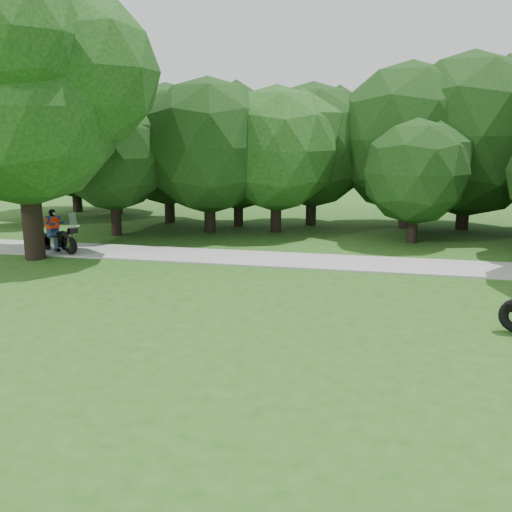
# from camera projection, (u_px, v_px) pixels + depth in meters

# --- Properties ---
(ground) EXTENTS (100.00, 100.00, 0.00)m
(ground) POSITION_uv_depth(u_px,v_px,m) (322.00, 355.00, 11.22)
(ground) COLOR #234C15
(ground) RESTS_ON ground
(walkway) EXTENTS (60.00, 2.20, 0.06)m
(walkway) POSITION_uv_depth(u_px,v_px,m) (346.00, 263.00, 18.85)
(walkway) COLOR gray
(walkway) RESTS_ON ground
(tree_line) EXTENTS (40.56, 12.12, 7.64)m
(tree_line) POSITION_uv_depth(u_px,v_px,m) (398.00, 146.00, 24.07)
(tree_line) COLOR black
(tree_line) RESTS_ON ground
(big_tree_west) EXTENTS (8.64, 6.56, 9.96)m
(big_tree_west) POSITION_uv_depth(u_px,v_px,m) (26.00, 85.00, 18.68)
(big_tree_west) COLOR black
(big_tree_west) RESTS_ON ground
(touring_motorcycle) EXTENTS (1.92, 1.16, 1.53)m
(touring_motorcycle) POSITION_uv_depth(u_px,v_px,m) (56.00, 236.00, 20.30)
(touring_motorcycle) COLOR black
(touring_motorcycle) RESTS_ON walkway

